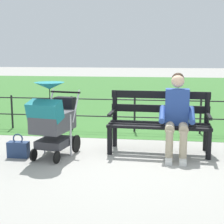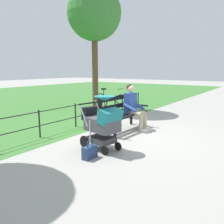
{
  "view_description": "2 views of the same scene",
  "coord_description": "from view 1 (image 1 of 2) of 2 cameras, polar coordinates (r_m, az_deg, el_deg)",
  "views": [
    {
      "loc": [
        -0.44,
        5.29,
        1.58
      ],
      "look_at": [
        0.27,
        -0.05,
        0.64
      ],
      "focal_mm": 54.74,
      "sensor_mm": 36.0,
      "label": 1
    },
    {
      "loc": [
        4.87,
        3.25,
        1.69
      ],
      "look_at": [
        0.41,
        0.17,
        0.68
      ],
      "focal_mm": 37.17,
      "sensor_mm": 36.0,
      "label": 2
    }
  ],
  "objects": [
    {
      "name": "grass_lawn",
      "position": [
        14.19,
        5.78,
        3.52
      ],
      "size": [
        40.0,
        16.0,
        0.01
      ],
      "primitive_type": "cube",
      "color": "#3D7533",
      "rests_on": "ground"
    },
    {
      "name": "stroller",
      "position": [
        5.22,
        -9.85,
        -1.13
      ],
      "size": [
        0.65,
        0.95,
        1.15
      ],
      "color": "black",
      "rests_on": "ground"
    },
    {
      "name": "ground_plane",
      "position": [
        5.54,
        2.76,
        -6.66
      ],
      "size": [
        60.0,
        60.0,
        0.0
      ],
      "primitive_type": "plane",
      "color": "#9E9B93"
    },
    {
      "name": "park_fence",
      "position": [
        6.81,
        6.13,
        0.08
      ],
      "size": [
        7.74,
        0.04,
        0.7
      ],
      "color": "black",
      "rests_on": "ground"
    },
    {
      "name": "park_bench",
      "position": [
        5.51,
        7.9,
        -1.2
      ],
      "size": [
        1.62,
        0.67,
        0.96
      ],
      "color": "black",
      "rests_on": "ground"
    },
    {
      "name": "handbag",
      "position": [
        5.42,
        -15.38,
        -5.98
      ],
      "size": [
        0.32,
        0.14,
        0.37
      ],
      "color": "navy",
      "rests_on": "ground"
    },
    {
      "name": "person_on_bench",
      "position": [
        5.27,
        10.79,
        -0.12
      ],
      "size": [
        0.55,
        0.74,
        1.28
      ],
      "color": "tan",
      "rests_on": "ground"
    }
  ]
}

